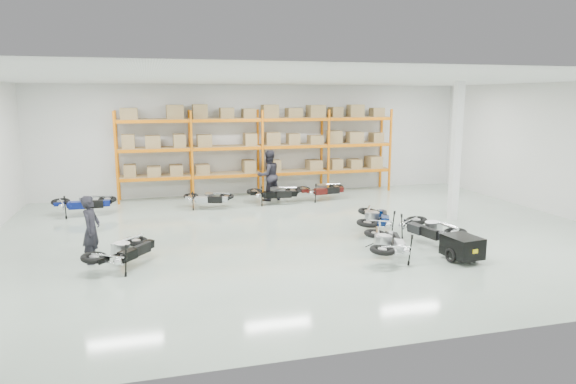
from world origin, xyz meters
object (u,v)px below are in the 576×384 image
object	(u,v)px
moto_back_d	(322,187)
moto_black_far_left	(123,246)
moto_back_c	(274,190)
person_back	(269,175)
moto_back_a	(83,199)
moto_back_b	(208,195)
moto_blue_centre	(375,214)
moto_silver_left	(387,238)
moto_touring_right	(429,224)
trailer	(462,247)
person_left	(91,230)

from	to	relation	value
moto_back_d	moto_black_far_left	bearing A→B (deg)	126.85
moto_black_far_left	moto_back_d	bearing A→B (deg)	-99.73
moto_back_c	person_back	bearing A→B (deg)	12.77
moto_back_a	moto_back_c	size ratio (longest dim) A/B	1.03
moto_back_a	moto_back_b	xyz separation A→B (m)	(4.24, 0.02, -0.07)
moto_blue_centre	person_back	world-z (taller)	person_back
moto_silver_left	moto_back_a	bearing A→B (deg)	-23.77
person_back	moto_back_d	bearing A→B (deg)	150.84
moto_back_b	moto_touring_right	bearing A→B (deg)	-121.05
moto_silver_left	trailer	size ratio (longest dim) A/B	1.16
moto_silver_left	person_left	bearing A→B (deg)	5.48
person_back	moto_black_far_left	bearing A→B (deg)	36.96
moto_touring_right	person_left	size ratio (longest dim) A/B	1.10
moto_back_b	person_left	size ratio (longest dim) A/B	0.96
moto_back_c	moto_back_d	distance (m)	2.01
moto_silver_left	moto_black_far_left	xyz separation A→B (m)	(-6.35, 1.01, -0.01)
moto_back_c	moto_back_d	bearing A→B (deg)	-74.44
moto_black_far_left	moto_back_b	distance (m)	6.72
moto_silver_left	moto_black_far_left	world-z (taller)	moto_silver_left
moto_blue_centre	moto_back_c	distance (m)	5.25
moto_blue_centre	person_left	size ratio (longest dim) A/B	1.10
moto_back_d	person_left	bearing A→B (deg)	121.32
moto_blue_centre	person_left	bearing A→B (deg)	30.25
moto_silver_left	person_left	world-z (taller)	person_left
moto_blue_centre	moto_back_d	world-z (taller)	moto_blue_centre
moto_black_far_left	moto_back_d	size ratio (longest dim) A/B	1.00
moto_blue_centre	moto_back_b	bearing A→B (deg)	-22.38
moto_back_a	moto_blue_centre	bearing A→B (deg)	-118.21
moto_back_a	trailer	bearing A→B (deg)	-128.74
moto_black_far_left	moto_back_d	distance (m)	9.73
moto_back_a	moto_back_d	distance (m)	8.77
moto_touring_right	person_back	distance (m)	7.64
moto_silver_left	moto_blue_centre	bearing A→B (deg)	-89.57
moto_touring_right	moto_back_a	size ratio (longest dim) A/B	1.00
trailer	moto_touring_right	bearing A→B (deg)	82.60
person_left	person_back	size ratio (longest dim) A/B	0.84
trailer	moto_back_a	distance (m)	12.39
trailer	person_back	bearing A→B (deg)	101.13
moto_touring_right	moto_back_d	world-z (taller)	moto_touring_right
moto_back_a	moto_back_c	world-z (taller)	moto_back_a
moto_blue_centre	moto_back_a	distance (m)	9.90
moto_black_far_left	trailer	size ratio (longest dim) A/B	1.15
moto_back_d	person_back	distance (m)	2.15
moto_back_a	person_left	xyz separation A→B (m)	(0.81, -5.53, 0.27)
moto_blue_centre	person_back	size ratio (longest dim) A/B	0.93
moto_blue_centre	moto_back_c	size ratio (longest dim) A/B	1.03
moto_touring_right	trailer	size ratio (longest dim) A/B	1.21
moto_back_c	person_left	bearing A→B (deg)	142.53
moto_silver_left	moto_back_c	xyz separation A→B (m)	(-1.14, 7.31, 0.00)
person_back	moto_touring_right	bearing A→B (deg)	95.74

